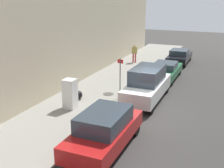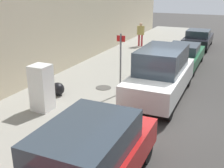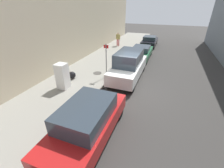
% 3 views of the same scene
% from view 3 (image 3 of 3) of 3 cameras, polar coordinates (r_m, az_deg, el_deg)
% --- Properties ---
extents(ground_plane, '(80.00, 80.00, 0.00)m').
position_cam_3_polar(ground_plane, '(10.74, 7.06, -1.07)').
color(ground_plane, '#383533').
extents(sidewalk_slab, '(4.52, 44.00, 0.15)m').
position_cam_3_polar(sidewalk_slab, '(12.13, -11.54, 2.52)').
color(sidewalk_slab, gray).
rests_on(sidewalk_slab, ground).
extents(building_facade_near, '(1.68, 39.60, 8.90)m').
position_cam_3_polar(building_facade_near, '(13.00, -26.23, 22.20)').
color(building_facade_near, beige).
rests_on(building_facade_near, ground).
extents(discarded_refrigerator, '(0.68, 0.69, 1.72)m').
position_cam_3_polar(discarded_refrigerator, '(10.38, -18.34, 2.83)').
color(discarded_refrigerator, white).
rests_on(discarded_refrigerator, sidewalk_slab).
extents(manhole_cover, '(0.70, 0.70, 0.02)m').
position_cam_3_polar(manhole_cover, '(12.50, -5.60, 4.17)').
color(manhole_cover, '#47443F').
rests_on(manhole_cover, sidewalk_slab).
extents(street_sign_post, '(0.36, 0.07, 2.58)m').
position_cam_3_polar(street_sign_post, '(11.27, -2.22, 9.42)').
color(street_sign_post, slate).
rests_on(street_sign_post, sidewalk_slab).
extents(trash_bag, '(0.55, 0.55, 0.55)m').
position_cam_3_polar(trash_bag, '(11.82, -14.98, 3.30)').
color(trash_bag, black).
rests_on(trash_bag, sidewalk_slab).
extents(pedestrian_walking_far, '(0.51, 0.24, 1.77)m').
position_cam_3_polar(pedestrian_walking_far, '(21.18, 2.33, 17.07)').
color(pedestrian_walking_far, '#B73338').
rests_on(pedestrian_walking_far, sidewalk_slab).
extents(parked_suv_red, '(1.93, 4.67, 1.75)m').
position_cam_3_polar(parked_suv_red, '(6.45, -9.33, -13.95)').
color(parked_suv_red, red).
rests_on(parked_suv_red, ground).
extents(parked_van_white, '(1.91, 5.13, 2.16)m').
position_cam_3_polar(parked_van_white, '(11.57, 6.36, 7.05)').
color(parked_van_white, silver).
rests_on(parked_van_white, ground).
extents(parked_sedan_green, '(1.84, 4.56, 1.39)m').
position_cam_3_polar(parked_sedan_green, '(16.57, 11.14, 11.84)').
color(parked_sedan_green, '#1E6038').
rests_on(parked_sedan_green, ground).
extents(parked_sedan_dark, '(1.85, 4.44, 1.38)m').
position_cam_3_polar(parked_sedan_dark, '(22.33, 14.14, 15.61)').
color(parked_sedan_dark, black).
rests_on(parked_sedan_dark, ground).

